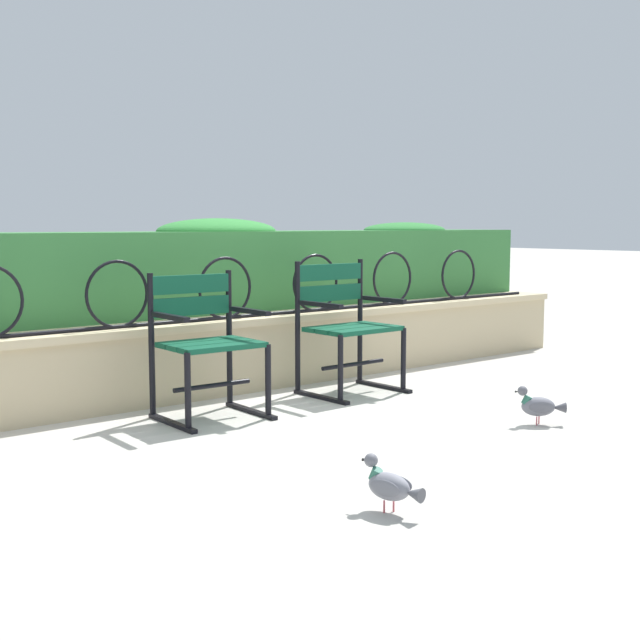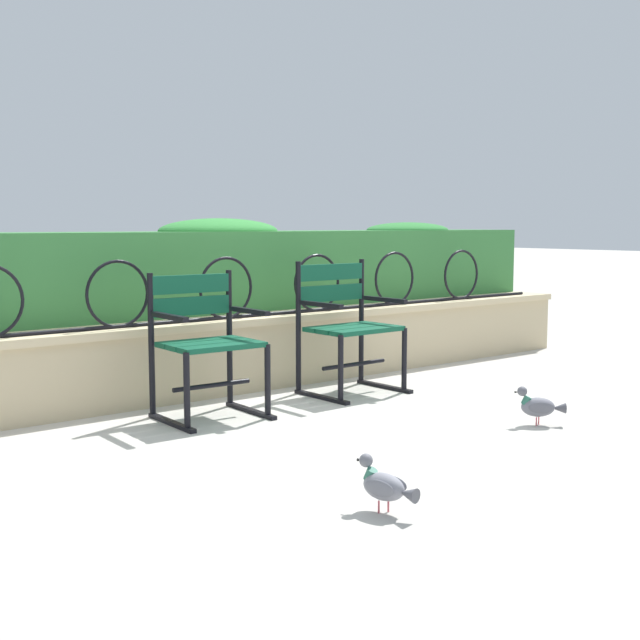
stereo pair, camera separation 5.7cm
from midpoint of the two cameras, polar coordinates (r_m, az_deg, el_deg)
name	(u,v)px [view 2 (the right image)]	position (r m, az deg, el deg)	size (l,w,h in m)	color
ground_plane	(334,411)	(5.24, 1.22, -6.11)	(60.00, 60.00, 0.00)	#BCB7AD
stone_wall	(244,352)	(5.94, -4.81, -2.13)	(6.50, 0.41, 0.50)	#C6B289
iron_arch_fence	(229,291)	(5.74, -5.81, 1.91)	(5.97, 0.02, 0.42)	black
hedge_row	(206,268)	(6.29, -7.37, 3.49)	(6.37, 0.62, 0.68)	#387A3D
park_chair_left	(205,340)	(5.07, -7.37, -1.31)	(0.59, 0.55, 0.85)	#0F4C33
park_chair_right	(346,323)	(5.77, 2.06, -0.20)	(0.62, 0.53, 0.89)	#0F4C33
pigeon_near_chairs	(385,485)	(3.44, 4.82, -10.94)	(0.13, 0.29, 0.22)	gray
pigeon_far_side	(539,406)	(5.03, 14.71, -5.57)	(0.24, 0.23, 0.22)	slate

